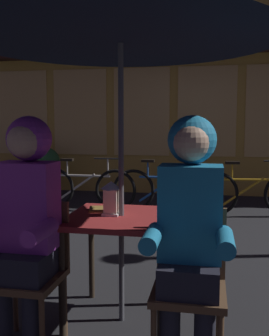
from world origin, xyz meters
TOP-DOWN VIEW (x-y plane):
  - ground_plane at (0.00, 0.00)m, footprint 60.00×60.00m
  - cafe_table at (0.00, 0.00)m, footprint 0.72×0.72m
  - patio_umbrella at (0.00, 0.00)m, footprint 2.10×2.10m
  - lantern at (-0.07, 0.00)m, footprint 0.11×0.11m
  - chair_left at (-0.48, -0.37)m, footprint 0.40×0.40m
  - chair_right at (0.48, -0.37)m, footprint 0.40×0.40m
  - person_left_hooded at (-0.48, -0.43)m, footprint 0.45×0.56m
  - person_right_hooded at (0.48, -0.43)m, footprint 0.45×0.56m
  - shopfront_building at (0.50, 5.39)m, footprint 10.00×0.93m
  - bicycle_nearest at (-2.72, 3.45)m, footprint 1.68×0.10m
  - bicycle_second at (-1.38, 3.39)m, footprint 1.68×0.08m
  - bicycle_third at (-0.08, 3.44)m, footprint 1.68×0.11m
  - bicycle_fourth at (1.19, 3.41)m, footprint 1.67×0.25m
  - book at (-0.15, 0.11)m, footprint 0.23×0.18m
  - potted_plant at (-2.57, 4.59)m, footprint 0.60×0.60m

SIDE VIEW (x-z plane):
  - ground_plane at x=0.00m, z-range 0.00..0.00m
  - bicycle_nearest at x=-2.72m, z-range -0.07..0.77m
  - bicycle_second at x=-1.38m, z-range -0.07..0.77m
  - bicycle_third at x=-0.08m, z-range -0.07..0.77m
  - bicycle_fourth at x=1.19m, z-range -0.07..0.77m
  - chair_left at x=-0.48m, z-range 0.05..0.92m
  - chair_right at x=0.48m, z-range 0.05..0.92m
  - potted_plant at x=-2.57m, z-range 0.08..1.00m
  - cafe_table at x=0.00m, z-range 0.27..1.01m
  - book at x=-0.15m, z-range 0.74..0.76m
  - person_left_hooded at x=-0.48m, z-range 0.15..1.55m
  - person_right_hooded at x=0.48m, z-range 0.15..1.55m
  - lantern at x=-0.07m, z-range 0.75..0.98m
  - patio_umbrella at x=0.00m, z-range 0.90..3.21m
  - shopfront_building at x=0.50m, z-range -0.01..6.19m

